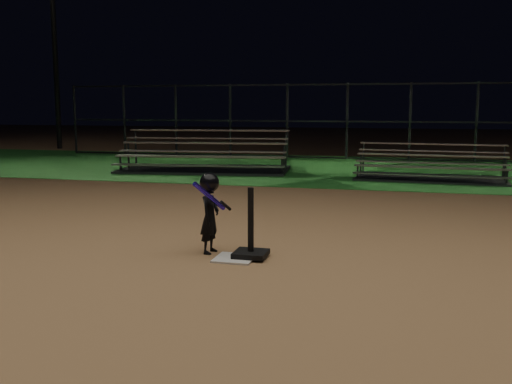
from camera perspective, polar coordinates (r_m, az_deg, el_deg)
name	(u,v)px	position (r m, az deg, el deg)	size (l,w,h in m)	color
ground	(235,259)	(6.82, -2.11, -6.62)	(80.00, 80.00, 0.00)	#9B7046
grass_strip	(335,169)	(16.51, 7.80, 2.27)	(60.00, 8.00, 0.01)	#1E5E20
home_plate	(235,258)	(6.81, -2.11, -6.53)	(0.45, 0.45, 0.02)	beige
batting_tee	(251,244)	(6.83, -0.52, -5.08)	(0.38, 0.38, 0.81)	black
child_batter	(210,211)	(7.02, -4.55, -1.83)	(0.38, 0.58, 0.98)	black
bleacher_left	(205,163)	(15.87, -5.06, 2.87)	(4.73, 2.71, 1.10)	#ACADB1
bleacher_right	(430,173)	(14.57, 16.70, 1.83)	(3.58, 1.92, 0.85)	#B8B8BD
backstop_fence	(347,121)	(19.41, 8.91, 6.85)	(20.08, 0.08, 2.50)	#38383D
light_pole_left	(53,25)	(25.58, -19.29, 15.16)	(0.90, 0.53, 8.30)	#2D2D30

